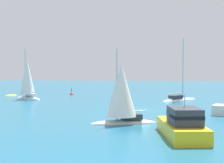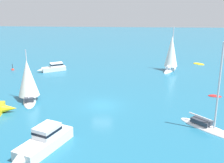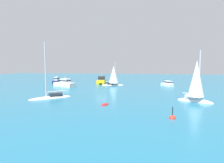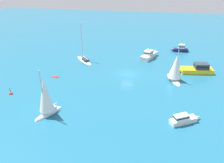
{
  "view_description": "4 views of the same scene",
  "coord_description": "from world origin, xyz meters",
  "px_view_note": "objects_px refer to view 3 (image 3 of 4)",
  "views": [
    {
      "loc": [
        39.29,
        0.56,
        5.04
      ],
      "look_at": [
        -7.16,
        -3.69,
        2.97
      ],
      "focal_mm": 54.14,
      "sensor_mm": 36.0,
      "label": 1
    },
    {
      "loc": [
        -3.06,
        34.35,
        13.94
      ],
      "look_at": [
        -0.88,
        -7.23,
        0.86
      ],
      "focal_mm": 47.29,
      "sensor_mm": 36.0,
      "label": 2
    },
    {
      "loc": [
        -38.98,
        -8.99,
        5.44
      ],
      "look_at": [
        6.36,
        -1.42,
        1.36
      ],
      "focal_mm": 28.54,
      "sensor_mm": 36.0,
      "label": 3
    },
    {
      "loc": [
        3.97,
        -43.95,
        20.51
      ],
      "look_at": [
        -2.19,
        -7.73,
        1.87
      ],
      "focal_mm": 35.76,
      "sensor_mm": 36.0,
      "label": 4
    }
  ],
  "objects_px": {
    "motor_cruiser": "(167,84)",
    "dinghy": "(105,105)",
    "ketch": "(113,77)",
    "launch": "(101,81)",
    "cabin_cruiser": "(56,81)",
    "channel_buoy": "(172,118)",
    "sailboat_1": "(196,83)",
    "mooring_buoy": "(164,83)",
    "motor_cruiser_1": "(64,84)",
    "sailboat": "(51,97)"
  },
  "relations": [
    {
      "from": "sailboat_1",
      "to": "motor_cruiser_1",
      "type": "relative_size",
      "value": 1.09
    },
    {
      "from": "sailboat_1",
      "to": "cabin_cruiser",
      "type": "bearing_deg",
      "value": 174.37
    },
    {
      "from": "launch",
      "to": "dinghy",
      "type": "bearing_deg",
      "value": 6.73
    },
    {
      "from": "sailboat",
      "to": "ketch",
      "type": "relative_size",
      "value": 1.38
    },
    {
      "from": "sailboat",
      "to": "dinghy",
      "type": "xyz_separation_m",
      "value": [
        -3.52,
        -9.95,
        -0.24
      ]
    },
    {
      "from": "motor_cruiser_1",
      "to": "dinghy",
      "type": "height_order",
      "value": "motor_cruiser_1"
    },
    {
      "from": "sailboat",
      "to": "mooring_buoy",
      "type": "height_order",
      "value": "sailboat"
    },
    {
      "from": "dinghy",
      "to": "launch",
      "type": "bearing_deg",
      "value": -152.58
    },
    {
      "from": "cabin_cruiser",
      "to": "dinghy",
      "type": "distance_m",
      "value": 34.89
    },
    {
      "from": "sailboat_1",
      "to": "cabin_cruiser",
      "type": "xyz_separation_m",
      "value": [
        23.45,
        34.26,
        -2.1
      ]
    },
    {
      "from": "motor_cruiser",
      "to": "ketch",
      "type": "xyz_separation_m",
      "value": [
        -0.32,
        14.38,
        1.83
      ]
    },
    {
      "from": "sailboat_1",
      "to": "ketch",
      "type": "distance_m",
      "value": 25.84
    },
    {
      "from": "sailboat_1",
      "to": "mooring_buoy",
      "type": "distance_m",
      "value": 28.5
    },
    {
      "from": "channel_buoy",
      "to": "ketch",
      "type": "bearing_deg",
      "value": 20.05
    },
    {
      "from": "sailboat_1",
      "to": "mooring_buoy",
      "type": "height_order",
      "value": "sailboat_1"
    },
    {
      "from": "sailboat",
      "to": "sailboat_1",
      "type": "xyz_separation_m",
      "value": [
        0.73,
        -23.01,
        2.61
      ]
    },
    {
      "from": "motor_cruiser",
      "to": "channel_buoy",
      "type": "xyz_separation_m",
      "value": [
        -30.21,
        3.47,
        -0.61
      ]
    },
    {
      "from": "sailboat",
      "to": "launch",
      "type": "relative_size",
      "value": 1.13
    },
    {
      "from": "motor_cruiser",
      "to": "mooring_buoy",
      "type": "xyz_separation_m",
      "value": [
        7.55,
        -0.32,
        -0.6
      ]
    },
    {
      "from": "dinghy",
      "to": "channel_buoy",
      "type": "height_order",
      "value": "channel_buoy"
    },
    {
      "from": "sailboat",
      "to": "sailboat_1",
      "type": "relative_size",
      "value": 1.16
    },
    {
      "from": "ketch",
      "to": "motor_cruiser_1",
      "type": "bearing_deg",
      "value": -173.55
    },
    {
      "from": "sailboat",
      "to": "cabin_cruiser",
      "type": "distance_m",
      "value": 26.67
    },
    {
      "from": "sailboat",
      "to": "cabin_cruiser",
      "type": "bearing_deg",
      "value": -107.39
    },
    {
      "from": "sailboat",
      "to": "motor_cruiser",
      "type": "bearing_deg",
      "value": -177.49
    },
    {
      "from": "dinghy",
      "to": "cabin_cruiser",
      "type": "bearing_deg",
      "value": -128.92
    },
    {
      "from": "ketch",
      "to": "channel_buoy",
      "type": "bearing_deg",
      "value": -86.7
    },
    {
      "from": "mooring_buoy",
      "to": "sailboat_1",
      "type": "bearing_deg",
      "value": -177.86
    },
    {
      "from": "motor_cruiser",
      "to": "launch",
      "type": "xyz_separation_m",
      "value": [
        4.84,
        19.01,
        0.22
      ]
    },
    {
      "from": "launch",
      "to": "channel_buoy",
      "type": "relative_size",
      "value": 5.44
    },
    {
      "from": "motor_cruiser",
      "to": "dinghy",
      "type": "relative_size",
      "value": 2.54
    },
    {
      "from": "ketch",
      "to": "dinghy",
      "type": "height_order",
      "value": "ketch"
    },
    {
      "from": "ketch",
      "to": "launch",
      "type": "height_order",
      "value": "ketch"
    },
    {
      "from": "dinghy",
      "to": "sailboat",
      "type": "bearing_deg",
      "value": -95.85
    },
    {
      "from": "sailboat_1",
      "to": "motor_cruiser",
      "type": "distance_m",
      "value": 20.96
    },
    {
      "from": "cabin_cruiser",
      "to": "motor_cruiser_1",
      "type": "bearing_deg",
      "value": 34.66
    },
    {
      "from": "sailboat_1",
      "to": "dinghy",
      "type": "relative_size",
      "value": 4.24
    },
    {
      "from": "ketch",
      "to": "cabin_cruiser",
      "type": "xyz_separation_m",
      "value": [
        2.97,
        18.51,
        -1.71
      ]
    },
    {
      "from": "sailboat_1",
      "to": "mooring_buoy",
      "type": "xyz_separation_m",
      "value": [
        28.34,
        1.06,
        -2.82
      ]
    },
    {
      "from": "ketch",
      "to": "motor_cruiser",
      "type": "bearing_deg",
      "value": -15.47
    },
    {
      "from": "motor_cruiser",
      "to": "channel_buoy",
      "type": "distance_m",
      "value": 30.41
    },
    {
      "from": "channel_buoy",
      "to": "dinghy",
      "type": "bearing_deg",
      "value": 57.85
    },
    {
      "from": "dinghy",
      "to": "motor_cruiser_1",
      "type": "bearing_deg",
      "value": -128.77
    },
    {
      "from": "sailboat_1",
      "to": "channel_buoy",
      "type": "bearing_deg",
      "value": -88.49
    },
    {
      "from": "launch",
      "to": "sailboat",
      "type": "bearing_deg",
      "value": -12.73
    },
    {
      "from": "sailboat",
      "to": "dinghy",
      "type": "relative_size",
      "value": 4.94
    },
    {
      "from": "ketch",
      "to": "cabin_cruiser",
      "type": "distance_m",
      "value": 18.82
    },
    {
      "from": "channel_buoy",
      "to": "sailboat",
      "type": "bearing_deg",
      "value": 64.44
    },
    {
      "from": "motor_cruiser_1",
      "to": "ketch",
      "type": "relative_size",
      "value": 1.09
    },
    {
      "from": "cabin_cruiser",
      "to": "channel_buoy",
      "type": "height_order",
      "value": "cabin_cruiser"
    }
  ]
}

